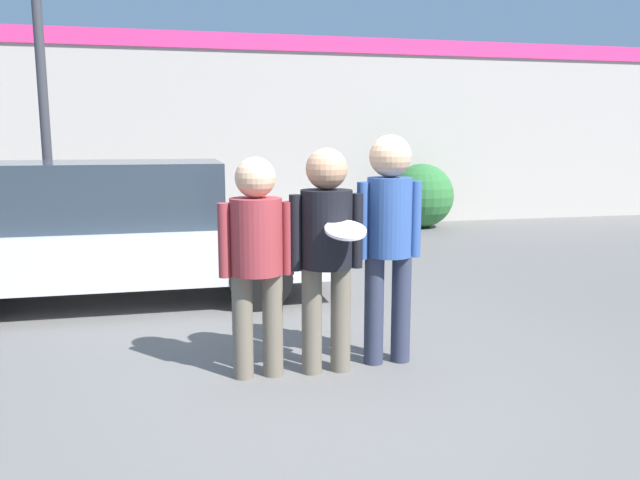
{
  "coord_description": "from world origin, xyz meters",
  "views": [
    {
      "loc": [
        -0.89,
        -4.15,
        1.73
      ],
      "look_at": [
        0.15,
        0.39,
        0.97
      ],
      "focal_mm": 35.0,
      "sensor_mm": 36.0,
      "label": 1
    }
  ],
  "objects_px": {
    "person_left": "(256,249)",
    "shrub": "(422,196)",
    "person_middle_with_frisbee": "(327,240)",
    "parked_car_near": "(113,231)",
    "person_right": "(389,229)"
  },
  "relations": [
    {
      "from": "person_left",
      "to": "parked_car_near",
      "type": "height_order",
      "value": "person_left"
    },
    {
      "from": "person_left",
      "to": "shrub",
      "type": "distance_m",
      "value": 8.09
    },
    {
      "from": "person_left",
      "to": "parked_car_near",
      "type": "distance_m",
      "value": 2.89
    },
    {
      "from": "person_left",
      "to": "person_right",
      "type": "height_order",
      "value": "person_right"
    },
    {
      "from": "shrub",
      "to": "person_right",
      "type": "bearing_deg",
      "value": -114.03
    },
    {
      "from": "person_left",
      "to": "shrub",
      "type": "xyz_separation_m",
      "value": [
        4.1,
        6.97,
        -0.33
      ]
    },
    {
      "from": "parked_car_near",
      "to": "shrub",
      "type": "xyz_separation_m",
      "value": [
        5.33,
        4.37,
        -0.12
      ]
    },
    {
      "from": "person_middle_with_frisbee",
      "to": "person_right",
      "type": "height_order",
      "value": "person_right"
    },
    {
      "from": "person_middle_with_frisbee",
      "to": "person_left",
      "type": "bearing_deg",
      "value": 177.32
    },
    {
      "from": "person_middle_with_frisbee",
      "to": "person_right",
      "type": "bearing_deg",
      "value": 10.07
    },
    {
      "from": "person_left",
      "to": "person_right",
      "type": "relative_size",
      "value": 0.91
    },
    {
      "from": "person_left",
      "to": "parked_car_near",
      "type": "xyz_separation_m",
      "value": [
        -1.23,
        2.6,
        -0.21
      ]
    },
    {
      "from": "shrub",
      "to": "person_left",
      "type": "bearing_deg",
      "value": -120.43
    },
    {
      "from": "person_right",
      "to": "shrub",
      "type": "height_order",
      "value": "person_right"
    },
    {
      "from": "person_middle_with_frisbee",
      "to": "shrub",
      "type": "distance_m",
      "value": 7.87
    }
  ]
}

